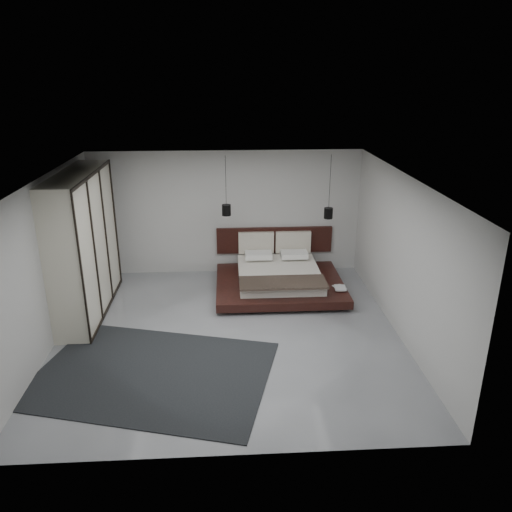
{
  "coord_description": "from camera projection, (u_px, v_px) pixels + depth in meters",
  "views": [
    {
      "loc": [
        0.0,
        -7.87,
        4.42
      ],
      "look_at": [
        0.55,
        1.2,
        1.03
      ],
      "focal_mm": 35.0,
      "sensor_mm": 36.0,
      "label": 1
    }
  ],
  "objects": [
    {
      "name": "wall_back",
      "position": [
        227.0,
        213.0,
        11.22
      ],
      "size": [
        6.0,
        0.0,
        6.0
      ],
      "primitive_type": "plane",
      "rotation": [
        1.57,
        0.0,
        0.0
      ],
      "color": "#BABAB8",
      "rests_on": "floor"
    },
    {
      "name": "pendant_right",
      "position": [
        328.0,
        213.0,
        10.65
      ],
      "size": [
        0.19,
        0.19,
        1.36
      ],
      "color": "black",
      "rests_on": "ceiling"
    },
    {
      "name": "wall_right",
      "position": [
        402.0,
        257.0,
        8.58
      ],
      "size": [
        0.0,
        6.0,
        6.0
      ],
      "primitive_type": "plane",
      "rotation": [
        1.57,
        0.0,
        -1.57
      ],
      "color": "#BABAB8",
      "rests_on": "floor"
    },
    {
      "name": "lattice_screen",
      "position": [
        88.0,
        227.0,
        10.57
      ],
      "size": [
        0.05,
        0.9,
        2.6
      ],
      "primitive_type": "cube",
      "color": "black",
      "rests_on": "floor"
    },
    {
      "name": "wardrobe",
      "position": [
        83.0,
        244.0,
        9.34
      ],
      "size": [
        0.65,
        2.76,
        2.71
      ],
      "color": "beige",
      "rests_on": "floor"
    },
    {
      "name": "ceiling",
      "position": [
        226.0,
        179.0,
        7.92
      ],
      "size": [
        6.0,
        6.0,
        0.0
      ],
      "primitive_type": "plane",
      "rotation": [
        3.14,
        0.0,
        0.0
      ],
      "color": "white",
      "rests_on": "wall_back"
    },
    {
      "name": "wall_left",
      "position": [
        46.0,
        265.0,
        8.24
      ],
      "size": [
        0.0,
        6.0,
        6.0
      ],
      "primitive_type": "plane",
      "rotation": [
        1.57,
        0.0,
        1.57
      ],
      "color": "#BABAB8",
      "rests_on": "floor"
    },
    {
      "name": "rug",
      "position": [
        153.0,
        373.0,
        7.73
      ],
      "size": [
        4.08,
        3.36,
        0.02
      ],
      "primitive_type": "cube",
      "rotation": [
        0.0,
        0.0,
        -0.26
      ],
      "color": "black",
      "rests_on": "floor"
    },
    {
      "name": "book_upper",
      "position": [
        335.0,
        288.0,
        10.09
      ],
      "size": [
        0.26,
        0.33,
        0.02
      ],
      "primitive_type": "imported",
      "rotation": [
        0.0,
        0.0,
        -0.1
      ],
      "color": "#99724C",
      "rests_on": "book_lower"
    },
    {
      "name": "floor",
      "position": [
        229.0,
        334.0,
        8.9
      ],
      "size": [
        6.0,
        6.0,
        0.0
      ],
      "primitive_type": "plane",
      "color": "#92959A",
      "rests_on": "ground"
    },
    {
      "name": "wall_front",
      "position": [
        230.0,
        356.0,
        5.61
      ],
      "size": [
        6.0,
        0.0,
        6.0
      ],
      "primitive_type": "plane",
      "rotation": [
        -1.57,
        0.0,
        0.0
      ],
      "color": "#BABAB8",
      "rests_on": "floor"
    },
    {
      "name": "book_lower",
      "position": [
        335.0,
        288.0,
        10.13
      ],
      "size": [
        0.28,
        0.33,
        0.03
      ],
      "primitive_type": "imported",
      "rotation": [
        0.0,
        0.0,
        0.33
      ],
      "color": "#99724C",
      "rests_on": "bed"
    },
    {
      "name": "pendant_left",
      "position": [
        226.0,
        210.0,
        10.49
      ],
      "size": [
        0.19,
        0.19,
        1.26
      ],
      "color": "black",
      "rests_on": "ceiling"
    },
    {
      "name": "bed",
      "position": [
        279.0,
        277.0,
        10.66
      ],
      "size": [
        2.65,
        2.34,
        1.05
      ],
      "color": "black",
      "rests_on": "floor"
    }
  ]
}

